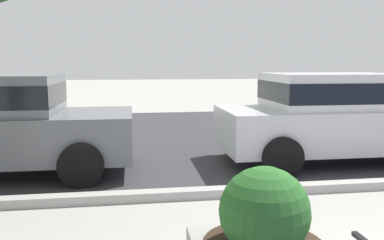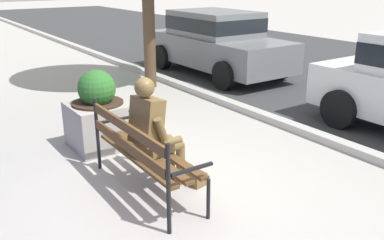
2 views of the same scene
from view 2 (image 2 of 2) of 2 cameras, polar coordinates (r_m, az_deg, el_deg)
ground_plane at (r=4.81m, az=-4.23°, el=-10.72°), size 80.00×80.00×0.00m
curb_stone at (r=6.59m, az=17.92°, el=-2.52°), size 60.00×0.20×0.12m
park_bench at (r=4.73m, az=-7.08°, el=-3.99°), size 1.81×0.56×0.95m
bronze_statue_seated at (r=4.75m, az=-4.68°, el=-2.17°), size 0.60×0.83×1.37m
concrete_planter at (r=6.15m, az=-12.64°, el=0.61°), size 0.81×0.81×1.15m
parked_car_grey at (r=10.68m, az=3.39°, el=10.81°), size 4.11×1.94×1.56m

